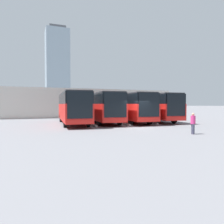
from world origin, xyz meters
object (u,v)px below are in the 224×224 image
at_px(bus_0, 152,106).
at_px(bus_2, 101,107).
at_px(bus_1, 129,107).
at_px(bus_3, 73,107).
at_px(pedestrian, 193,123).

xyz_separation_m(bus_0, bus_2, (6.86, 0.05, 0.00)).
distance_m(bus_1, bus_3, 6.86).
xyz_separation_m(bus_0, pedestrian, (3.72, 11.81, -1.07)).
relative_size(bus_1, pedestrian, 7.45).
height_order(bus_2, bus_3, same).
bearing_deg(pedestrian, bus_1, 21.57).
relative_size(bus_2, bus_3, 1.00).
xyz_separation_m(bus_0, bus_3, (10.29, 0.54, 0.00)).
xyz_separation_m(bus_3, pedestrian, (-6.56, 11.27, -1.07)).
relative_size(bus_0, pedestrian, 7.45).
distance_m(bus_1, pedestrian, 11.55).
bearing_deg(pedestrian, bus_3, 53.26).
height_order(bus_0, bus_3, same).
xyz_separation_m(bus_2, bus_3, (3.43, 0.48, 0.00)).
xyz_separation_m(bus_2, pedestrian, (-3.13, 11.75, -1.07)).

